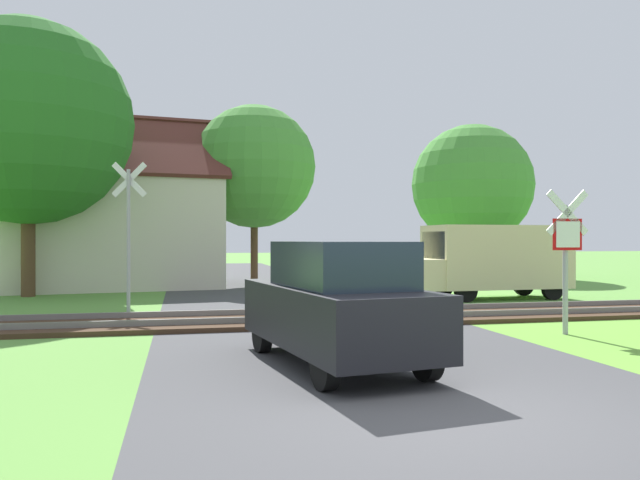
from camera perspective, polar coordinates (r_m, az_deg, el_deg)
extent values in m
plane|color=#5B933D|center=(6.72, 12.45, -15.56)|extent=(160.00, 160.00, 0.00)
cube|color=#424244|center=(8.52, 6.61, -12.19)|extent=(6.50, 80.00, 0.01)
cube|color=#422D1E|center=(13.89, -1.12, -7.24)|extent=(60.00, 2.60, 0.10)
cube|color=slate|center=(14.58, -1.69, -6.46)|extent=(60.00, 0.08, 0.12)
cube|color=slate|center=(13.18, -0.50, -7.15)|extent=(60.00, 0.08, 0.12)
cylinder|color=#9E9EA5|center=(12.76, 21.52, -2.54)|extent=(0.10, 0.10, 2.47)
cube|color=red|center=(12.70, 21.68, 0.48)|extent=(0.60, 0.04, 0.60)
cube|color=white|center=(12.68, 21.73, 0.48)|extent=(0.49, 0.02, 0.49)
cube|color=white|center=(12.71, 21.68, 2.34)|extent=(0.88, 0.05, 0.88)
cube|color=white|center=(12.71, 21.68, 2.34)|extent=(0.88, 0.05, 0.88)
cylinder|color=#9E9EA5|center=(16.06, -17.11, -0.10)|extent=(0.09, 0.09, 3.54)
cube|color=white|center=(16.19, -17.04, 5.30)|extent=(0.86, 0.24, 0.88)
cube|color=white|center=(16.19, -17.04, 5.30)|extent=(0.86, 0.24, 0.88)
cube|color=beige|center=(24.96, -18.31, 0.66)|extent=(8.16, 6.26, 4.17)
cube|color=#562823|center=(23.89, -18.20, 8.42)|extent=(8.23, 4.06, 2.60)
cube|color=#562823|center=(26.51, -18.42, 7.59)|extent=(8.23, 4.06, 2.60)
cube|color=brown|center=(25.38, -13.60, 8.30)|extent=(0.56, 0.56, 1.10)
cylinder|color=#513823|center=(25.24, -6.03, -0.79)|extent=(0.29, 0.29, 2.90)
sphere|color=#478E38|center=(25.41, -6.03, 6.68)|extent=(4.94, 4.94, 4.94)
cylinder|color=#513823|center=(31.57, 13.73, -1.18)|extent=(0.31, 0.31, 2.28)
sphere|color=#478E38|center=(31.68, 13.74, 4.91)|extent=(5.93, 5.93, 5.93)
cylinder|color=#513823|center=(21.84, -25.12, -0.65)|extent=(0.43, 0.43, 3.10)
sphere|color=#286B23|center=(22.16, -25.13, 9.73)|extent=(6.52, 6.52, 6.52)
cube|color=beige|center=(19.82, 15.82, -1.47)|extent=(4.25, 2.01, 1.90)
cube|color=beige|center=(18.74, 9.31, -3.09)|extent=(0.75, 1.82, 0.90)
cube|color=#19232D|center=(18.86, 10.34, -0.53)|extent=(0.08, 1.62, 0.85)
cube|color=navy|center=(20.66, 14.50, -2.33)|extent=(3.78, 0.11, 0.16)
cylinder|color=black|center=(19.90, 11.12, -4.20)|extent=(0.68, 0.20, 0.68)
cylinder|color=black|center=(18.50, 13.19, -4.52)|extent=(0.68, 0.20, 0.68)
cylinder|color=black|center=(21.27, 18.11, -3.93)|extent=(0.68, 0.20, 0.68)
cylinder|color=black|center=(19.97, 20.50, -4.19)|extent=(0.68, 0.20, 0.68)
cube|color=black|center=(9.04, 1.38, -6.88)|extent=(2.23, 4.20, 0.84)
cube|color=#19232D|center=(8.79, 1.88, -2.23)|extent=(1.71, 2.39, 0.64)
cylinder|color=black|center=(10.60, 2.04, -8.14)|extent=(0.27, 0.62, 0.60)
cylinder|color=black|center=(10.14, -5.32, -8.52)|extent=(0.27, 0.62, 0.60)
cylinder|color=black|center=(8.21, 9.71, -10.55)|extent=(0.27, 0.62, 0.60)
cylinder|color=black|center=(7.60, 0.44, -11.41)|extent=(0.27, 0.62, 0.60)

